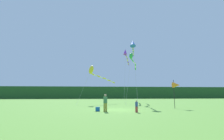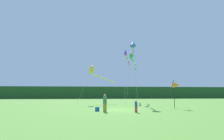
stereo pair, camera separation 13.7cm
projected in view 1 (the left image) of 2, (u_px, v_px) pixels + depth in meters
ground_plane at (118, 110)px, 18.59m from camera, size 120.00×120.00×0.00m
distant_treeline at (101, 93)px, 63.22m from camera, size 108.00×3.30×4.40m
person_adult at (105, 102)px, 16.76m from camera, size 0.38×0.38×1.72m
person_child at (137, 106)px, 16.05m from camera, size 0.25×0.25×1.15m
cooler_box at (98, 109)px, 17.07m from camera, size 0.44×0.32×0.43m
banner_flag_pole at (176, 85)px, 20.72m from camera, size 0.90×0.70×3.45m
kite_purple at (126, 54)px, 36.57m from camera, size 3.06×9.55×11.35m
kite_yellow at (94, 72)px, 29.49m from camera, size 6.80×5.41×6.72m
kite_blue at (133, 45)px, 26.81m from camera, size 1.39×7.27×10.31m
kite_green at (132, 59)px, 32.77m from camera, size 4.17×9.53×9.59m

